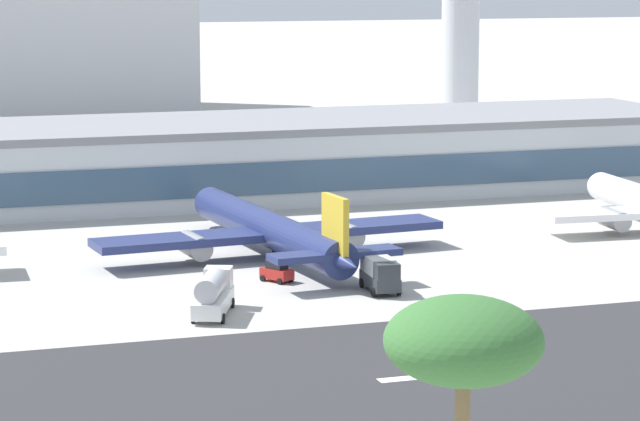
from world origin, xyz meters
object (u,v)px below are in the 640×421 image
Objects in this scene: terminal_building at (175,160)px; service_baggage_tug_2 at (277,271)px; service_box_truck_1 at (380,273)px; palm_tree_0 at (464,346)px; control_tower at (461,3)px; airliner_gold_tail_gate_1 at (274,232)px; service_fuel_truck_0 at (213,293)px.

service_baggage_tug_2 is (-2.30, -54.64, -4.00)m from terminal_building.
palm_tree_0 is at bearing -13.72° from service_box_truck_1.
terminal_building is 3.66× the size of control_tower.
airliner_gold_tail_gate_1 is (0.73, -43.62, -2.20)m from terminal_building.
service_box_truck_1 is at bearing 72.16° from palm_tree_0.
terminal_building is at bearing 82.84° from palm_tree_0.
terminal_building is at bearing -32.91° from service_baggage_tug_2.
terminal_building is at bearing -4.15° from airliner_gold_tail_gate_1.
airliner_gold_tail_gate_1 reaches higher than service_box_truck_1.
terminal_building is 43.68m from airliner_gold_tail_gate_1.
airliner_gold_tail_gate_1 is 89.24m from palm_tree_0.
service_box_truck_1 is (5.67, -61.99, -3.26)m from terminal_building.
control_tower is 110.67m from service_box_truck_1.
control_tower is (55.93, 33.94, 19.47)m from terminal_building.
airliner_gold_tail_gate_1 is at bearing -45.87° from service_baggage_tug_2.
palm_tree_0 reaches higher than service_baggage_tug_2.
service_box_truck_1 is at bearing -84.78° from terminal_building.
service_baggage_tug_2 is at bearing -123.32° from control_tower.
terminal_building reaches higher than airliner_gold_tail_gate_1.
control_tower is 122.88m from service_fuel_truck_0.
service_fuel_truck_0 reaches higher than service_baggage_tug_2.
airliner_gold_tail_gate_1 is at bearing -160.82° from service_box_truck_1.
terminal_building is 54.84m from service_baggage_tug_2.
control_tower reaches higher than airliner_gold_tail_gate_1.
service_baggage_tug_2 is at bearing -92.41° from terminal_building.
service_baggage_tug_2 is at bearing 79.48° from palm_tree_0.
service_baggage_tug_2 is 78.21m from palm_tree_0.
terminal_building is at bearing 13.08° from service_fuel_truck_0.
airliner_gold_tail_gate_1 is at bearing -125.44° from control_tower.
control_tower is at bearing -40.54° from airliner_gold_tail_gate_1.
service_fuel_truck_0 is 17.80m from service_box_truck_1.
control_tower reaches higher than terminal_building.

